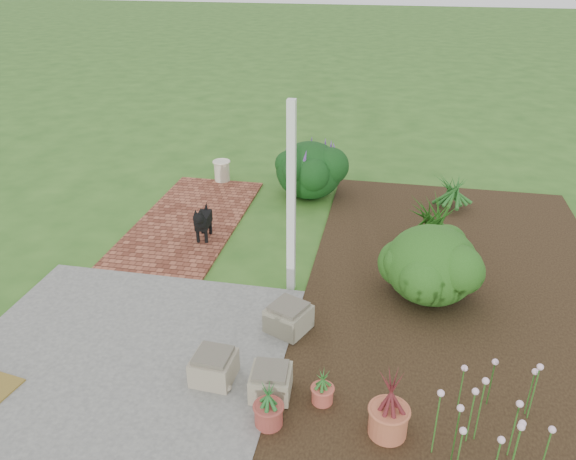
% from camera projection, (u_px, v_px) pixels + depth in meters
% --- Properties ---
extents(ground, '(80.00, 80.00, 0.00)m').
position_uv_depth(ground, '(267.00, 290.00, 7.35)').
color(ground, '#2D5B1C').
rests_on(ground, ground).
extents(concrete_patio, '(3.50, 3.50, 0.04)m').
position_uv_depth(concrete_patio, '(117.00, 363.00, 6.03)').
color(concrete_patio, '#5C5C59').
rests_on(concrete_patio, ground).
extents(brick_path, '(1.60, 3.50, 0.04)m').
position_uv_depth(brick_path, '(190.00, 220.00, 9.17)').
color(brick_path, '#5E2B1D').
rests_on(brick_path, ground).
extents(garden_bed, '(4.00, 7.00, 0.03)m').
position_uv_depth(garden_bed, '(461.00, 289.00, 7.35)').
color(garden_bed, black).
rests_on(garden_bed, ground).
extents(veranda_post, '(0.10, 0.10, 2.50)m').
position_uv_depth(veranda_post, '(291.00, 201.00, 6.82)').
color(veranda_post, white).
rests_on(veranda_post, ground).
extents(stone_trough_near, '(0.42, 0.42, 0.26)m').
position_uv_depth(stone_trough_near, '(271.00, 383.00, 5.54)').
color(stone_trough_near, gray).
rests_on(stone_trough_near, concrete_patio).
extents(stone_trough_mid, '(0.44, 0.44, 0.28)m').
position_uv_depth(stone_trough_mid, '(214.00, 368.00, 5.73)').
color(stone_trough_mid, gray).
rests_on(stone_trough_mid, concrete_patio).
extents(stone_trough_far, '(0.57, 0.57, 0.29)m').
position_uv_depth(stone_trough_far, '(289.00, 319.00, 6.47)').
color(stone_trough_far, '#77715B').
rests_on(stone_trough_far, concrete_patio).
extents(black_dog, '(0.22, 0.62, 0.53)m').
position_uv_depth(black_dog, '(203.00, 221.00, 8.38)').
color(black_dog, black).
rests_on(black_dog, brick_path).
extents(cream_ceramic_urn, '(0.37, 0.37, 0.38)m').
position_uv_depth(cream_ceramic_urn, '(222.00, 171.00, 10.58)').
color(cream_ceramic_urn, beige).
rests_on(cream_ceramic_urn, brick_path).
extents(evergreen_shrub, '(1.19, 1.19, 0.98)m').
position_uv_depth(evergreen_shrub, '(432.00, 263.00, 6.94)').
color(evergreen_shrub, '#133F0D').
rests_on(evergreen_shrub, garden_bed).
extents(agapanthus_clump_back, '(1.41, 1.41, 0.97)m').
position_uv_depth(agapanthus_clump_back, '(433.00, 218.00, 8.09)').
color(agapanthus_clump_back, '#0D3E0D').
rests_on(agapanthus_clump_back, garden_bed).
extents(agapanthus_clump_front, '(0.87, 0.87, 0.73)m').
position_uv_depth(agapanthus_clump_front, '(452.00, 189.00, 9.39)').
color(agapanthus_clump_front, '#0A3712').
rests_on(agapanthus_clump_front, garden_bed).
extents(pink_flower_patch, '(1.26, 1.26, 0.71)m').
position_uv_depth(pink_flower_patch, '(487.00, 409.00, 4.94)').
color(pink_flower_patch, '#113D0F').
rests_on(pink_flower_patch, garden_bed).
extents(terracotta_pot_bronze, '(0.42, 0.42, 0.29)m').
position_uv_depth(terracotta_pot_bronze, '(388.00, 421.00, 5.09)').
color(terracotta_pot_bronze, '#B85D3E').
rests_on(terracotta_pot_bronze, garden_bed).
extents(terracotta_pot_small_left, '(0.22, 0.22, 0.18)m').
position_uv_depth(terracotta_pot_small_left, '(322.00, 394.00, 5.47)').
color(terracotta_pot_small_left, '#B54D3D').
rests_on(terracotta_pot_small_left, garden_bed).
extents(terracotta_pot_small_right, '(0.31, 0.31, 0.22)m').
position_uv_depth(terracotta_pot_small_right, '(269.00, 415.00, 5.20)').
color(terracotta_pot_small_right, '#943B32').
rests_on(terracotta_pot_small_right, garden_bed).
extents(purple_flowering_bush, '(1.29, 1.29, 1.01)m').
position_uv_depth(purple_flowering_bush, '(309.00, 169.00, 9.92)').
color(purple_flowering_bush, black).
rests_on(purple_flowering_bush, ground).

